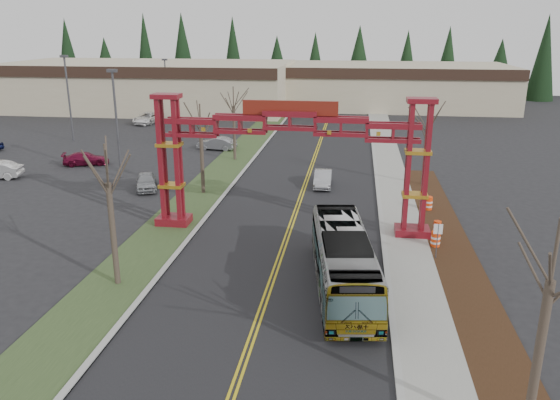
% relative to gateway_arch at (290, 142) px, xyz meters
% --- Properties ---
extents(road, '(12.00, 110.00, 0.02)m').
position_rel_gateway_arch_xyz_m(road, '(-0.00, 7.00, -5.97)').
color(road, black).
rests_on(road, ground).
extents(lane_line_left, '(0.12, 100.00, 0.01)m').
position_rel_gateway_arch_xyz_m(lane_line_left, '(-0.12, 7.00, -5.96)').
color(lane_line_left, gold).
rests_on(lane_line_left, road).
extents(lane_line_right, '(0.12, 100.00, 0.01)m').
position_rel_gateway_arch_xyz_m(lane_line_right, '(0.12, 7.00, -5.96)').
color(lane_line_right, gold).
rests_on(lane_line_right, road).
extents(curb_right, '(0.30, 110.00, 0.15)m').
position_rel_gateway_arch_xyz_m(curb_right, '(6.15, 7.00, -5.91)').
color(curb_right, '#A4A49F').
rests_on(curb_right, ground).
extents(sidewalk_right, '(2.60, 110.00, 0.14)m').
position_rel_gateway_arch_xyz_m(sidewalk_right, '(7.60, 7.00, -5.91)').
color(sidewalk_right, gray).
rests_on(sidewalk_right, ground).
extents(landscape_strip, '(2.60, 50.00, 0.12)m').
position_rel_gateway_arch_xyz_m(landscape_strip, '(10.20, -8.00, -5.92)').
color(landscape_strip, black).
rests_on(landscape_strip, ground).
extents(grass_median, '(4.00, 110.00, 0.08)m').
position_rel_gateway_arch_xyz_m(grass_median, '(-8.00, 7.00, -5.94)').
color(grass_median, '#314422').
rests_on(grass_median, ground).
extents(curb_left, '(0.30, 110.00, 0.15)m').
position_rel_gateway_arch_xyz_m(curb_left, '(-6.15, 7.00, -5.91)').
color(curb_left, '#A4A49F').
rests_on(curb_left, ground).
extents(gateway_arch, '(18.20, 1.60, 8.90)m').
position_rel_gateway_arch_xyz_m(gateway_arch, '(0.00, 0.00, 0.00)').
color(gateway_arch, maroon).
rests_on(gateway_arch, ground).
extents(retail_building_west, '(46.00, 22.30, 7.50)m').
position_rel_gateway_arch_xyz_m(retail_building_west, '(-30.00, 53.96, -2.22)').
color(retail_building_west, '#B6AA8B').
rests_on(retail_building_west, ground).
extents(retail_building_east, '(38.00, 20.30, 7.00)m').
position_rel_gateway_arch_xyz_m(retail_building_east, '(10.00, 61.95, -2.47)').
color(retail_building_east, '#B6AA8B').
rests_on(retail_building_east, ground).
extents(conifer_treeline, '(116.10, 5.60, 13.00)m').
position_rel_gateway_arch_xyz_m(conifer_treeline, '(0.25, 74.00, 0.50)').
color(conifer_treeline, black).
rests_on(conifer_treeline, ground).
extents(transit_bus, '(4.05, 11.40, 3.11)m').
position_rel_gateway_arch_xyz_m(transit_bus, '(3.76, -8.10, -4.43)').
color(transit_bus, '#B1B4BA').
rests_on(transit_bus, ground).
extents(silver_sedan, '(1.53, 4.15, 1.36)m').
position_rel_gateway_arch_xyz_m(silver_sedan, '(1.53, 10.86, -5.30)').
color(silver_sedan, '#A5A8AD').
rests_on(silver_sedan, ground).
extents(parked_car_near_a, '(3.01, 4.42, 1.40)m').
position_rel_gateway_arch_xyz_m(parked_car_near_a, '(-13.02, 7.91, -5.28)').
color(parked_car_near_a, '#9FA3A7').
rests_on(parked_car_near_a, ground).
extents(parked_car_mid_a, '(4.67, 3.12, 1.26)m').
position_rel_gateway_arch_xyz_m(parked_car_mid_a, '(-22.04, 15.19, -5.35)').
color(parked_car_mid_a, maroon).
rests_on(parked_car_mid_a, ground).
extents(parked_car_far_a, '(4.50, 2.19, 1.42)m').
position_rel_gateway_arch_xyz_m(parked_car_far_a, '(-11.00, 23.76, -5.27)').
color(parked_car_far_a, gray).
rests_on(parked_car_far_a, ground).
extents(parked_car_far_b, '(3.14, 5.76, 1.53)m').
position_rel_gateway_arch_xyz_m(parked_car_far_b, '(-24.95, 39.29, -5.22)').
color(parked_car_far_b, white).
rests_on(parked_car_far_b, ground).
extents(bare_tree_median_near, '(3.02, 3.02, 7.55)m').
position_rel_gateway_arch_xyz_m(bare_tree_median_near, '(-8.00, -9.24, -0.47)').
color(bare_tree_median_near, '#382D26').
rests_on(bare_tree_median_near, ground).
extents(bare_tree_median_mid, '(3.02, 3.02, 7.28)m').
position_rel_gateway_arch_xyz_m(bare_tree_median_mid, '(-8.00, 7.44, -0.74)').
color(bare_tree_median_mid, '#382D26').
rests_on(bare_tree_median_mid, ground).
extents(bare_tree_median_far, '(2.89, 2.89, 7.40)m').
position_rel_gateway_arch_xyz_m(bare_tree_median_far, '(-8.00, 19.34, -0.53)').
color(bare_tree_median_far, '#382D26').
rests_on(bare_tree_median_far, ground).
extents(bare_tree_right_near, '(2.98, 2.98, 7.78)m').
position_rel_gateway_arch_xyz_m(bare_tree_right_near, '(10.00, -18.36, -0.21)').
color(bare_tree_right_near, '#382D26').
rests_on(bare_tree_right_near, ground).
extents(bare_tree_right_far, '(2.99, 2.99, 6.84)m').
position_rel_gateway_arch_xyz_m(bare_tree_right_far, '(10.00, 12.31, -1.15)').
color(bare_tree_right_far, '#382D26').
rests_on(bare_tree_right_far, ground).
extents(light_pole_near, '(0.83, 0.41, 9.55)m').
position_rel_gateway_arch_xyz_m(light_pole_near, '(-16.66, 11.19, -0.46)').
color(light_pole_near, '#3F3F44').
rests_on(light_pole_near, ground).
extents(light_pole_mid, '(0.86, 0.43, 9.92)m').
position_rel_gateway_arch_xyz_m(light_pole_mid, '(-29.26, 26.34, -0.24)').
color(light_pole_mid, '#3F3F44').
rests_on(light_pole_mid, ground).
extents(light_pole_far, '(0.75, 0.38, 8.66)m').
position_rel_gateway_arch_xyz_m(light_pole_far, '(-23.34, 43.25, -0.97)').
color(light_pole_far, '#3F3F44').
rests_on(light_pole_far, ground).
extents(street_sign, '(0.50, 0.06, 2.22)m').
position_rel_gateway_arch_xyz_m(street_sign, '(9.04, -3.67, -4.39)').
color(street_sign, '#3F3F44').
rests_on(street_sign, ground).
extents(barrel_south, '(0.57, 0.57, 1.06)m').
position_rel_gateway_arch_xyz_m(barrel_south, '(9.24, -1.82, -5.45)').
color(barrel_south, '#F23F0D').
rests_on(barrel_south, ground).
extents(barrel_mid, '(0.50, 0.50, 0.92)m').
position_rel_gateway_arch_xyz_m(barrel_mid, '(9.66, 0.55, -5.52)').
color(barrel_mid, '#F23F0D').
rests_on(barrel_mid, ground).
extents(barrel_north, '(0.59, 0.59, 1.09)m').
position_rel_gateway_arch_xyz_m(barrel_north, '(9.65, 5.38, -5.44)').
color(barrel_north, '#F23F0D').
rests_on(barrel_north, ground).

